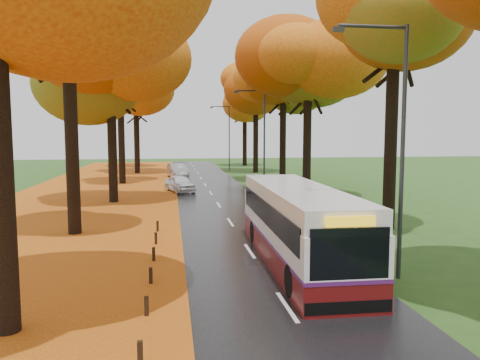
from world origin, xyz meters
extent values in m
cube|color=black|center=(0.00, 25.00, 0.02)|extent=(6.50, 90.00, 0.04)
cube|color=silver|center=(0.00, 25.00, 0.04)|extent=(0.12, 90.00, 0.01)
cube|color=maroon|center=(-9.00, 25.00, 0.01)|extent=(12.00, 90.00, 0.02)
cube|color=orange|center=(-3.05, 25.00, 0.04)|extent=(0.90, 90.00, 0.01)
cylinder|color=black|center=(-7.50, 16.50, 4.58)|extent=(0.60, 0.60, 9.15)
ellipsoid|color=orange|center=(-7.50, 16.50, 10.30)|extent=(8.00, 8.00, 6.24)
cylinder|color=black|center=(-6.90, 26.50, 4.00)|extent=(0.60, 0.60, 8.00)
ellipsoid|color=orange|center=(-6.90, 26.50, 9.00)|extent=(9.20, 9.20, 7.18)
cylinder|color=black|center=(-7.50, 38.50, 4.29)|extent=(0.60, 0.60, 8.58)
ellipsoid|color=orange|center=(-7.50, 38.50, 9.65)|extent=(8.00, 8.00, 6.24)
cylinder|color=black|center=(-6.90, 49.50, 4.58)|extent=(0.60, 0.60, 9.15)
ellipsoid|color=orange|center=(-6.90, 49.50, 10.30)|extent=(9.20, 9.20, 7.18)
cylinder|color=black|center=(-7.50, 59.50, 4.00)|extent=(0.60, 0.60, 8.00)
ellipsoid|color=orange|center=(-7.50, 59.50, 9.00)|extent=(8.00, 8.00, 6.24)
cylinder|color=black|center=(7.50, 15.50, 4.61)|extent=(0.60, 0.60, 9.22)
ellipsoid|color=#C04C0E|center=(7.50, 15.50, 10.37)|extent=(8.20, 8.20, 6.40)
cylinder|color=black|center=(6.90, 27.50, 4.10)|extent=(0.60, 0.60, 8.19)
ellipsoid|color=#C04C0E|center=(6.90, 27.50, 9.22)|extent=(9.20, 9.20, 7.18)
cylinder|color=black|center=(7.50, 37.50, 4.35)|extent=(0.60, 0.60, 8.70)
ellipsoid|color=#C04C0E|center=(7.50, 37.50, 9.79)|extent=(8.20, 8.20, 6.40)
cylinder|color=black|center=(6.90, 48.50, 4.61)|extent=(0.60, 0.60, 9.22)
ellipsoid|color=#C04C0E|center=(6.90, 48.50, 10.37)|extent=(9.20, 9.20, 7.18)
cylinder|color=black|center=(7.50, 60.50, 4.10)|extent=(0.60, 0.60, 8.19)
ellipsoid|color=#C04C0E|center=(7.50, 60.50, 9.22)|extent=(8.20, 8.20, 6.40)
cube|color=black|center=(-3.70, 3.40, 0.26)|extent=(0.11, 0.11, 0.52)
cube|color=black|center=(-3.70, 6.00, 0.26)|extent=(0.11, 0.11, 0.52)
cube|color=black|center=(-3.70, 8.60, 0.26)|extent=(0.11, 0.11, 0.52)
cube|color=black|center=(-3.70, 11.20, 0.26)|extent=(0.11, 0.11, 0.52)
cube|color=black|center=(-3.70, 13.80, 0.26)|extent=(0.11, 0.11, 0.52)
cube|color=black|center=(-3.70, 16.40, 0.26)|extent=(0.11, 0.11, 0.52)
cylinder|color=#333538|center=(4.20, 8.00, 4.00)|extent=(0.14, 0.14, 8.00)
cylinder|color=#333538|center=(3.10, 8.00, 7.90)|extent=(2.20, 0.11, 0.11)
cube|color=#333538|center=(2.00, 8.00, 7.78)|extent=(0.35, 0.18, 0.14)
cylinder|color=#333538|center=(4.20, 30.00, 4.00)|extent=(0.14, 0.14, 8.00)
cylinder|color=#333538|center=(3.10, 30.00, 7.90)|extent=(2.20, 0.11, 0.11)
cube|color=#333538|center=(2.00, 30.00, 7.78)|extent=(0.35, 0.18, 0.14)
cylinder|color=#333538|center=(4.20, 52.00, 4.00)|extent=(0.14, 0.14, 8.00)
cylinder|color=#333538|center=(3.10, 52.00, 7.90)|extent=(2.20, 0.11, 0.11)
cube|color=#333538|center=(2.00, 52.00, 7.78)|extent=(0.35, 0.18, 0.14)
cube|color=#570D0E|center=(1.44, 10.21, 0.46)|extent=(2.51, 10.36, 0.84)
cube|color=white|center=(1.44, 10.21, 1.49)|extent=(2.51, 10.36, 1.22)
cube|color=white|center=(1.44, 10.21, 2.43)|extent=(2.46, 10.15, 0.66)
cube|color=#521B60|center=(1.44, 10.21, 0.93)|extent=(2.53, 10.38, 0.11)
cube|color=black|center=(1.44, 10.21, 1.87)|extent=(2.53, 9.53, 0.80)
cube|color=black|center=(1.36, 5.07, 1.68)|extent=(2.07, 0.09, 1.31)
cube|color=yellow|center=(1.36, 5.07, 2.50)|extent=(1.29, 0.08, 0.26)
cube|color=black|center=(1.36, 5.09, 0.30)|extent=(2.30, 0.16, 0.33)
cylinder|color=black|center=(0.33, 6.71, 0.51)|extent=(0.28, 0.94, 0.94)
cylinder|color=black|center=(2.44, 6.68, 0.51)|extent=(0.28, 0.94, 0.94)
cylinder|color=black|center=(0.44, 13.32, 0.51)|extent=(0.28, 0.94, 0.94)
cylinder|color=black|center=(2.54, 13.28, 0.51)|extent=(0.28, 0.94, 0.94)
imported|color=white|center=(-2.35, 31.22, 0.70)|extent=(2.70, 4.17, 1.32)
imported|color=gray|center=(-2.35, 42.59, 0.81)|extent=(2.33, 4.86, 1.54)
imported|color=black|center=(-2.14, 46.62, 0.69)|extent=(1.87, 4.48, 1.29)
camera|label=1|loc=(-3.03, -5.82, 4.69)|focal=35.00mm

